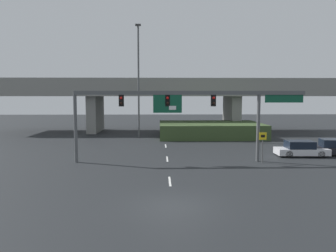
# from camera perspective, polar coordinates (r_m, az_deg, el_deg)

# --- Properties ---
(ground_plane) EXTENTS (160.00, 160.00, 0.00)m
(ground_plane) POSITION_cam_1_polar(r_m,az_deg,el_deg) (16.95, 0.80, -13.59)
(ground_plane) COLOR black
(lane_markings) EXTENTS (0.14, 24.75, 0.01)m
(lane_markings) POSITION_cam_1_polar(r_m,az_deg,el_deg) (32.26, -0.29, -4.49)
(lane_markings) COLOR silver
(lane_markings) RESTS_ON ground
(signal_gantry) EXTENTS (19.00, 0.44, 5.89)m
(signal_gantry) POSITION_cam_1_polar(r_m,az_deg,el_deg) (26.91, 2.83, 3.97)
(signal_gantry) COLOR #515456
(signal_gantry) RESTS_ON ground
(speed_limit_sign) EXTENTS (0.60, 0.11, 2.58)m
(speed_limit_sign) POSITION_cam_1_polar(r_m,az_deg,el_deg) (27.71, 16.15, -2.82)
(speed_limit_sign) COLOR #4C4C4C
(speed_limit_sign) RESTS_ON ground
(highway_light_pole_near) EXTENTS (0.70, 0.36, 14.65)m
(highway_light_pole_near) POSITION_cam_1_polar(r_m,az_deg,el_deg) (43.16, -5.16, 8.21)
(highway_light_pole_near) COLOR #515456
(highway_light_pole_near) RESTS_ON ground
(overpass_bridge) EXTENTS (49.27, 8.74, 7.98)m
(overpass_bridge) POSITION_cam_1_polar(r_m,az_deg,el_deg) (50.16, -0.71, 5.68)
(overpass_bridge) COLOR gray
(overpass_bridge) RESTS_ON ground
(grass_embankment) EXTENTS (13.52, 9.20, 1.85)m
(grass_embankment) POSITION_cam_1_polar(r_m,az_deg,el_deg) (44.39, 7.33, -0.65)
(grass_embankment) COLOR #384C28
(grass_embankment) RESTS_ON ground
(parked_sedan_near_right) EXTENTS (4.64, 2.04, 1.40)m
(parked_sedan_near_right) POSITION_cam_1_polar(r_m,az_deg,el_deg) (32.20, 22.13, -3.74)
(parked_sedan_near_right) COLOR silver
(parked_sedan_near_right) RESTS_ON ground
(parked_sedan_mid_right) EXTENTS (4.48, 2.52, 1.48)m
(parked_sedan_mid_right) POSITION_cam_1_polar(r_m,az_deg,el_deg) (34.10, 27.02, -3.39)
(parked_sedan_mid_right) COLOR black
(parked_sedan_mid_right) RESTS_ON ground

